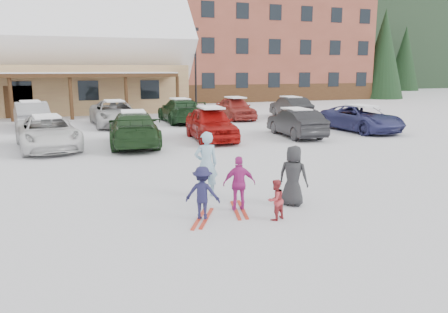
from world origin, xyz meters
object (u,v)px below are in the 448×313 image
object	(u,v)px
child_navy	(203,193)
parked_car_10	(115,113)
toddler_red	(275,200)
parked_car_3	(134,129)
parked_car_13	(291,107)
parked_car_5	(296,123)
parked_car_9	(31,115)
alpine_hotel	(235,21)
parked_car_6	(361,118)
parked_car_2	(48,133)
parked_car_11	(180,111)
parked_car_4	(211,124)
child_magenta	(239,184)
bystander_dark	(293,176)
lamp_post	(196,65)
adult_skier	(206,164)
parked_car_12	(235,108)

from	to	relation	value
child_navy	parked_car_10	world-z (taller)	parked_car_10
toddler_red	parked_car_3	distance (m)	10.92
parked_car_13	parked_car_5	bearing A→B (deg)	68.90
parked_car_9	alpine_hotel	bearing A→B (deg)	-142.50
parked_car_6	child_navy	bearing A→B (deg)	-143.57
parked_car_6	parked_car_10	size ratio (longest dim) A/B	0.93
parked_car_2	parked_car_9	bearing A→B (deg)	90.88
parked_car_11	parked_car_4	bearing A→B (deg)	87.22
child_navy	parked_car_6	bearing A→B (deg)	-110.81
parked_car_4	parked_car_5	xyz separation A→B (m)	(4.31, -0.38, -0.08)
child_magenta	parked_car_9	bearing A→B (deg)	-58.57
parked_car_10	bystander_dark	bearing A→B (deg)	-84.19
lamp_post	parked_car_3	size ratio (longest dim) A/B	1.25
child_navy	parked_car_4	bearing A→B (deg)	-80.87
child_magenta	parked_car_2	xyz separation A→B (m)	(-4.70, 10.25, 0.04)
parked_car_10	alpine_hotel	bearing A→B (deg)	51.00
lamp_post	parked_car_6	distance (m)	15.61
adult_skier	parked_car_4	world-z (taller)	adult_skier
alpine_hotel	parked_car_4	world-z (taller)	alpine_hotel
alpine_hotel	child_navy	world-z (taller)	alpine_hotel
child_navy	parked_car_4	size ratio (longest dim) A/B	0.27
parked_car_10	parked_car_11	size ratio (longest dim) A/B	1.05
parked_car_3	parked_car_13	size ratio (longest dim) A/B	1.18
child_navy	parked_car_12	distance (m)	19.89
toddler_red	adult_skier	bearing A→B (deg)	-90.62
parked_car_5	parked_car_6	distance (m)	4.29
parked_car_12	parked_car_2	bearing A→B (deg)	-146.40
parked_car_6	toddler_red	bearing A→B (deg)	-138.24
toddler_red	parked_car_9	distance (m)	19.38
alpine_hotel	parked_car_5	xyz separation A→B (m)	(-7.34, -28.70, -7.94)
child_navy	parked_car_13	world-z (taller)	parked_car_13
parked_car_6	parked_car_10	distance (m)	14.04
parked_car_3	alpine_hotel	bearing A→B (deg)	-113.48
child_navy	bystander_dark	xyz separation A→B (m)	(2.40, 0.27, 0.14)
alpine_hotel	parked_car_12	world-z (taller)	alpine_hotel
adult_skier	parked_car_6	distance (m)	14.63
alpine_hotel	toddler_red	world-z (taller)	alpine_hotel
lamp_post	parked_car_4	bearing A→B (deg)	-102.67
child_navy	parked_car_5	size ratio (longest dim) A/B	0.29
child_navy	parked_car_11	world-z (taller)	parked_car_11
adult_skier	child_magenta	bearing A→B (deg)	105.88
lamp_post	parked_car_10	xyz separation A→B (m)	(-7.10, -7.78, -2.90)
bystander_dark	parked_car_11	distance (m)	17.61
bystander_dark	parked_car_6	bearing A→B (deg)	-86.94
adult_skier	parked_car_4	bearing A→B (deg)	-108.52
toddler_red	parked_car_13	distance (m)	20.98
parked_car_4	parked_car_9	bearing A→B (deg)	142.64
child_magenta	parked_car_12	world-z (taller)	parked_car_12
lamp_post	child_magenta	xyz separation A→B (m)	(-5.77, -24.85, -2.99)
lamp_post	parked_car_10	distance (m)	10.92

